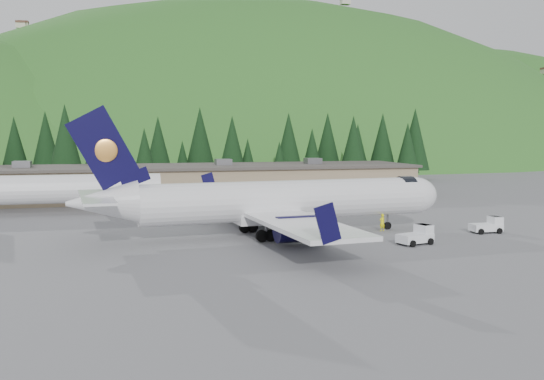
{
  "coord_description": "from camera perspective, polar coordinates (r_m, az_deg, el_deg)",
  "views": [
    {
      "loc": [
        -15.94,
        -57.53,
        10.07
      ],
      "look_at": [
        0.0,
        6.0,
        4.0
      ],
      "focal_mm": 40.0,
      "sensor_mm": 36.0,
      "label": 1
    }
  ],
  "objects": [
    {
      "name": "ground",
      "position": [
        60.54,
        1.39,
        -4.28
      ],
      "size": [
        600.0,
        600.0,
        0.0
      ],
      "primitive_type": "plane",
      "color": "#5E5E63"
    },
    {
      "name": "airliner",
      "position": [
        59.69,
        0.39,
        -1.15
      ],
      "size": [
        38.08,
        35.77,
        12.63
      ],
      "rotation": [
        0.0,
        0.0,
        0.09
      ],
      "color": "white",
      "rests_on": "ground"
    },
    {
      "name": "second_airliner",
      "position": [
        80.32,
        -20.45,
        0.14
      ],
      "size": [
        27.5,
        11.0,
        10.05
      ],
      "color": "white",
      "rests_on": "ground"
    },
    {
      "name": "baggage_tug_a",
      "position": [
        57.15,
        13.52,
        -4.2
      ],
      "size": [
        3.65,
        2.75,
        1.76
      ],
      "rotation": [
        0.0,
        0.0,
        0.3
      ],
      "color": "white",
      "rests_on": "ground"
    },
    {
      "name": "baggage_tug_b",
      "position": [
        65.8,
        19.7,
        -3.16
      ],
      "size": [
        3.16,
        1.95,
        1.67
      ],
      "rotation": [
        0.0,
        0.0,
        -0.02
      ],
      "color": "white",
      "rests_on": "ground"
    },
    {
      "name": "terminal_building",
      "position": [
        96.44,
        -7.54,
        0.82
      ],
      "size": [
        71.0,
        17.0,
        6.1
      ],
      "color": "#8D7B5D",
      "rests_on": "ground"
    },
    {
      "name": "ramp_worker",
      "position": [
        64.02,
        10.33,
        -3.03
      ],
      "size": [
        0.74,
        0.57,
        1.79
      ],
      "primitive_type": "imported",
      "rotation": [
        0.0,
        0.0,
        3.38
      ],
      "color": "#FEF70D",
      "rests_on": "ground"
    },
    {
      "name": "tree_line",
      "position": [
        120.11,
        -7.59,
        4.14
      ],
      "size": [
        112.09,
        19.28,
        14.44
      ],
      "color": "black",
      "rests_on": "ground"
    },
    {
      "name": "hills",
      "position": [
        289.14,
        0.55,
        -13.44
      ],
      "size": [
        614.0,
        330.0,
        300.0
      ],
      "color": "#245B1D",
      "rests_on": "ground"
    }
  ]
}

